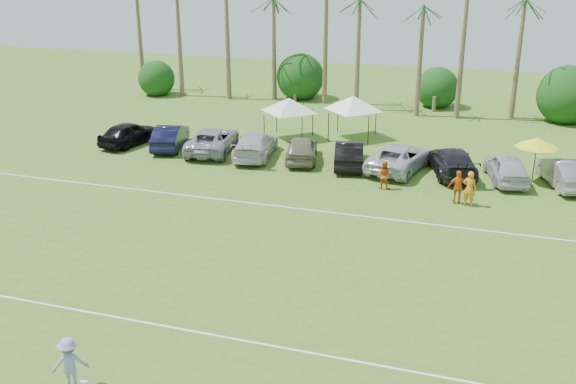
% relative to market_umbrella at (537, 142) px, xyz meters
% --- Properties ---
extents(ground, '(120.00, 120.00, 0.00)m').
position_rel_market_umbrella_xyz_m(ground, '(-13.09, -21.83, -2.39)').
color(ground, '#3F651E').
rests_on(ground, ground).
extents(field_lines, '(80.00, 12.10, 0.01)m').
position_rel_market_umbrella_xyz_m(field_lines, '(-13.09, -13.83, -2.38)').
color(field_lines, white).
rests_on(field_lines, ground).
extents(palm_tree_0, '(2.40, 2.40, 8.90)m').
position_rel_market_umbrella_xyz_m(palm_tree_0, '(-35.09, 16.17, 5.09)').
color(palm_tree_0, brown).
rests_on(palm_tree_0, ground).
extents(palm_tree_1, '(2.40, 2.40, 9.90)m').
position_rel_market_umbrella_xyz_m(palm_tree_1, '(-30.09, 16.17, 5.96)').
color(palm_tree_1, brown).
rests_on(palm_tree_1, ground).
extents(palm_tree_4, '(2.40, 2.40, 8.90)m').
position_rel_market_umbrella_xyz_m(palm_tree_4, '(-17.09, 16.17, 5.09)').
color(palm_tree_4, brown).
rests_on(palm_tree_4, ground).
extents(palm_tree_5, '(2.40, 2.40, 9.90)m').
position_rel_market_umbrella_xyz_m(palm_tree_5, '(-13.09, 16.17, 5.96)').
color(palm_tree_5, brown).
rests_on(palm_tree_5, ground).
extents(palm_tree_8, '(2.40, 2.40, 8.90)m').
position_rel_market_umbrella_xyz_m(palm_tree_8, '(-0.09, 16.17, 5.09)').
color(palm_tree_8, brown).
rests_on(palm_tree_8, ground).
extents(bush_tree_0, '(4.00, 4.00, 4.00)m').
position_rel_market_umbrella_xyz_m(bush_tree_0, '(-32.09, 17.17, -0.59)').
color(bush_tree_0, brown).
rests_on(bush_tree_0, ground).
extents(bush_tree_1, '(4.00, 4.00, 4.00)m').
position_rel_market_umbrella_xyz_m(bush_tree_1, '(-19.09, 17.17, -0.59)').
color(bush_tree_1, brown).
rests_on(bush_tree_1, ground).
extents(bush_tree_2, '(4.00, 4.00, 4.00)m').
position_rel_market_umbrella_xyz_m(bush_tree_2, '(-7.09, 17.17, -0.59)').
color(bush_tree_2, brown).
rests_on(bush_tree_2, ground).
extents(bush_tree_3, '(4.00, 4.00, 4.00)m').
position_rel_market_umbrella_xyz_m(bush_tree_3, '(2.91, 17.17, -0.59)').
color(bush_tree_3, brown).
rests_on(bush_tree_3, ground).
extents(sideline_player_a, '(0.74, 0.54, 1.88)m').
position_rel_market_umbrella_xyz_m(sideline_player_a, '(-3.30, -4.76, -1.45)').
color(sideline_player_a, orange).
rests_on(sideline_player_a, ground).
extents(sideline_player_b, '(0.81, 0.64, 1.59)m').
position_rel_market_umbrella_xyz_m(sideline_player_b, '(-7.93, -3.52, -1.59)').
color(sideline_player_b, '#CE5216').
rests_on(sideline_player_b, ground).
extents(sideline_player_c, '(1.12, 0.66, 1.80)m').
position_rel_market_umbrella_xyz_m(sideline_player_c, '(-3.87, -4.58, -1.49)').
color(sideline_player_c, orange).
rests_on(sideline_player_c, ground).
extents(canopy_tent_left, '(4.19, 4.19, 3.40)m').
position_rel_market_umbrella_xyz_m(canopy_tent_left, '(-16.01, 4.62, 0.52)').
color(canopy_tent_left, black).
rests_on(canopy_tent_left, ground).
extents(canopy_tent_right, '(4.31, 4.31, 3.49)m').
position_rel_market_umbrella_xyz_m(canopy_tent_right, '(-11.81, 6.25, 0.60)').
color(canopy_tent_right, black).
rests_on(canopy_tent_right, ground).
extents(market_umbrella, '(2.39, 2.39, 2.66)m').
position_rel_market_umbrella_xyz_m(market_umbrella, '(0.00, 0.00, 0.00)').
color(market_umbrella, black).
rests_on(market_umbrella, ground).
extents(frisbee_player, '(1.34, 1.10, 1.66)m').
position_rel_market_umbrella_xyz_m(frisbee_player, '(-13.92, -23.66, -1.56)').
color(frisbee_player, '#848FBB').
rests_on(frisbee_player, ground).
extents(parked_car_0, '(2.71, 4.94, 1.59)m').
position_rel_market_umbrella_xyz_m(parked_car_0, '(-25.95, -0.07, -1.59)').
color(parked_car_0, black).
rests_on(parked_car_0, ground).
extents(parked_car_1, '(2.87, 5.11, 1.59)m').
position_rel_market_umbrella_xyz_m(parked_car_1, '(-22.89, 0.05, -1.59)').
color(parked_car_1, black).
rests_on(parked_car_1, ground).
extents(parked_car_2, '(3.54, 6.09, 1.59)m').
position_rel_market_umbrella_xyz_m(parked_car_2, '(-19.83, 0.08, -1.59)').
color(parked_car_2, '#93979F').
rests_on(parked_car_2, ground).
extents(parked_car_3, '(3.03, 5.76, 1.59)m').
position_rel_market_umbrella_xyz_m(parked_car_3, '(-16.77, -0.11, -1.59)').
color(parked_car_3, silver).
rests_on(parked_car_3, ground).
extents(parked_car_4, '(2.91, 4.99, 1.59)m').
position_rel_market_umbrella_xyz_m(parked_car_4, '(-13.71, 0.02, -1.59)').
color(parked_car_4, gray).
rests_on(parked_car_4, ground).
extents(parked_car_5, '(2.63, 5.08, 1.59)m').
position_rel_market_umbrella_xyz_m(parked_car_5, '(-10.65, -0.10, -1.59)').
color(parked_car_5, black).
rests_on(parked_car_5, ground).
extents(parked_car_6, '(3.79, 6.16, 1.59)m').
position_rel_market_umbrella_xyz_m(parked_car_6, '(-7.58, -0.02, -1.59)').
color(parked_car_6, '#B8BEC5').
rests_on(parked_car_6, ground).
extents(parked_car_7, '(3.70, 5.90, 1.59)m').
position_rel_market_umbrella_xyz_m(parked_car_7, '(-4.52, 0.13, -1.59)').
color(parked_car_7, black).
rests_on(parked_car_7, ground).
extents(parked_car_8, '(2.84, 4.97, 1.59)m').
position_rel_market_umbrella_xyz_m(parked_car_8, '(-1.46, -0.18, -1.59)').
color(parked_car_8, silver).
rests_on(parked_car_8, ground).
extents(parked_car_9, '(3.00, 5.12, 1.59)m').
position_rel_market_umbrella_xyz_m(parked_car_9, '(1.60, -0.03, -1.59)').
color(parked_car_9, gray).
rests_on(parked_car_9, ground).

